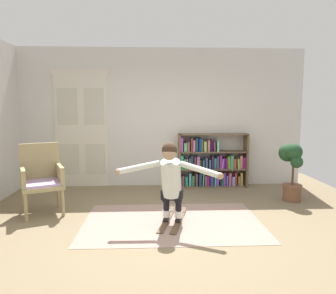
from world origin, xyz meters
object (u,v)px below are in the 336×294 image
at_px(wicker_chair, 42,177).
at_px(potted_plant, 291,167).
at_px(bookshelf, 210,163).
at_px(skis_pair, 173,220).
at_px(person_skier, 171,177).

height_order(wicker_chair, potted_plant, wicker_chair).
height_order(bookshelf, potted_plant, bookshelf).
distance_m(skis_pair, person_skier, 0.70).
xyz_separation_m(bookshelf, skis_pair, (-0.92, -2.02, -0.47)).
bearing_deg(bookshelf, person_skier, -113.82).
relative_size(bookshelf, potted_plant, 1.39).
xyz_separation_m(wicker_chair, potted_plant, (4.23, 0.42, 0.04)).
xyz_separation_m(bookshelf, potted_plant, (1.25, -1.10, 0.12)).
bearing_deg(skis_pair, potted_plant, 22.86).
bearing_deg(potted_plant, bookshelf, 138.53).
bearing_deg(potted_plant, person_skier, -154.11).
distance_m(bookshelf, skis_pair, 2.27).
relative_size(potted_plant, person_skier, 0.72).
bearing_deg(bookshelf, potted_plant, -41.47).
bearing_deg(person_skier, wicker_chair, 161.98).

